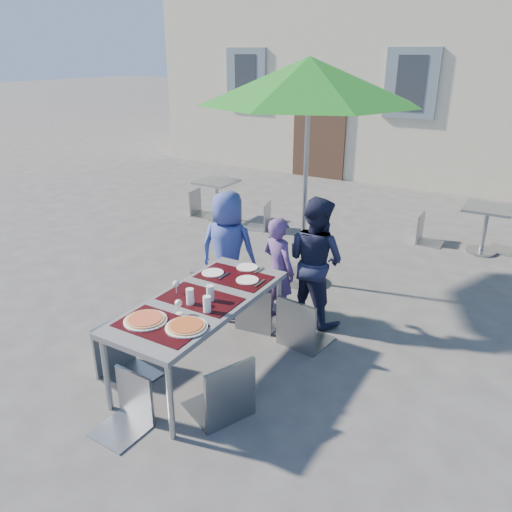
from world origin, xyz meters
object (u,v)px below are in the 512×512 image
Objects in this scene: chair_3 at (117,319)px; chair_5 at (123,373)px; child_2 at (315,261)px; bg_chair_l_1 at (428,213)px; chair_2 at (303,292)px; cafe_table_1 at (486,222)px; pizza_near_right at (186,326)px; child_1 at (278,270)px; chair_4 at (222,353)px; child_0 at (228,250)px; patio_umbrella at (309,82)px; cafe_table_0 at (217,194)px; chair_0 at (212,265)px; chair_1 at (257,282)px; pizza_near_left at (145,320)px; bg_chair_r_0 at (262,200)px; bg_chair_l_0 at (199,188)px; dining_table at (201,304)px.

chair_3 reaches higher than chair_5.
child_2 is 3.18m from bg_chair_l_1.
cafe_table_1 is (1.20, 3.72, -0.13)m from chair_2.
child_1 is at bearing 92.42° from pizza_near_right.
chair_5 is at bearing 103.80° from child_1.
pizza_near_right is 0.36m from chair_4.
chair_5 is (0.47, -2.17, -0.19)m from child_0.
patio_umbrella reaches higher than chair_5.
chair_3 is at bearing -101.70° from patio_umbrella.
chair_2 is at bearing -107.95° from cafe_table_1.
chair_5 is 5.44m from cafe_table_0.
chair_0 is 0.63m from chair_1.
pizza_near_left is 1.04× the size of pizza_near_right.
child_1 reaches higher than pizza_near_right.
child_1 is 2.16m from patio_umbrella.
chair_0 is (-0.79, 1.46, -0.18)m from pizza_near_right.
child_0 is at bearing 102.08° from pizza_near_left.
chair_3 is (-0.03, -1.43, -0.00)m from chair_0.
chair_0 is at bearing 105.13° from chair_5.
pizza_near_left is 0.25× the size of child_2.
bg_chair_l_1 is (0.44, 5.01, -0.13)m from chair_4.
chair_1 is 0.92× the size of chair_2.
child_2 is 2.16m from chair_3.
pizza_near_left is at bearing 87.27° from child_2.
pizza_near_left is at bearing -74.25° from chair_0.
bg_chair_r_0 is (-1.62, 2.90, -0.06)m from chair_1.
chair_5 is at bearing -100.81° from bg_chair_l_1.
chair_5 is at bearing -108.88° from cafe_table_1.
bg_chair_r_0 is (0.98, -0.08, 0.04)m from cafe_table_0.
chair_5 is at bearing -141.34° from chair_4.
patio_umbrella is (-0.67, 1.39, 1.88)m from chair_2.
chair_5 is (0.08, -0.38, -0.27)m from pizza_near_left.
chair_4 is 1.21× the size of bg_chair_r_0.
cafe_table_1 is at bearing 0.58° from bg_chair_l_1.
bg_chair_r_0 is at bearing -167.54° from cafe_table_1.
child_0 is at bearing 151.20° from chair_1.
patio_umbrella is at bearing -128.85° from cafe_table_1.
pizza_near_left is 1.84m from child_0.
bg_chair_l_0 is (-0.41, 0.02, 0.06)m from cafe_table_0.
cafe_table_0 is (-2.41, 4.46, -0.31)m from pizza_near_left.
dining_table is 0.58m from pizza_near_left.
child_2 is at bearing -56.69° from patio_umbrella.
cafe_table_0 is at bearing 114.10° from chair_3.
child_0 is at bearing -68.03° from bg_chair_r_0.
chair_4 is at bearing -54.59° from cafe_table_0.
cafe_table_0 is (-2.50, 1.66, -2.04)m from patio_umbrella.
child_0 is 1.03m from child_2.
dining_table is at bearing 86.12° from chair_5.
cafe_table_0 is at bearing 124.05° from chair_0.
chair_2 is at bearing -43.92° from cafe_table_0.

